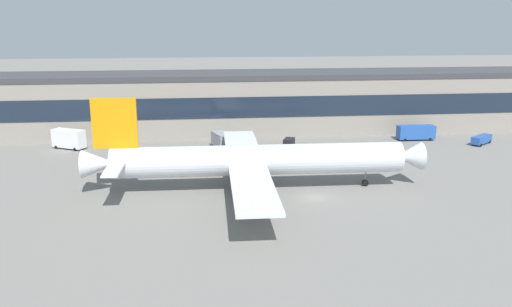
{
  "coord_description": "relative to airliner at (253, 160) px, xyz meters",
  "views": [
    {
      "loc": [
        -17.86,
        -76.45,
        27.35
      ],
      "look_at": [
        -8.42,
        9.05,
        5.0
      ],
      "focal_mm": 36.82,
      "sensor_mm": 36.0,
      "label": 1
    }
  ],
  "objects": [
    {
      "name": "ground_plane",
      "position": [
        9.35,
        -5.07,
        -4.94
      ],
      "size": [
        600.0,
        600.0,
        0.0
      ],
      "primitive_type": "plane",
      "color": "slate"
    },
    {
      "name": "terminal_building",
      "position": [
        9.35,
        45.4,
        2.34
      ],
      "size": [
        176.29,
        16.58,
        14.51
      ],
      "color": "gray",
      "rests_on": "ground_plane"
    },
    {
      "name": "catering_truck",
      "position": [
        -36.54,
        31.78,
        -2.64
      ],
      "size": [
        7.57,
        5.73,
        4.15
      ],
      "color": "white",
      "rests_on": "ground_plane"
    },
    {
      "name": "fuel_truck",
      "position": [
        41.13,
        31.51,
        -3.05
      ],
      "size": [
        8.44,
        2.94,
        3.35
      ],
      "color": "#2651A5",
      "rests_on": "ground_plane"
    },
    {
      "name": "stair_truck",
      "position": [
        -4.06,
        27.87,
        -2.96
      ],
      "size": [
        4.11,
        6.45,
        3.55
      ],
      "color": "gray",
      "rests_on": "ground_plane"
    },
    {
      "name": "baggage_tug",
      "position": [
        10.77,
        27.92,
        -3.85
      ],
      "size": [
        3.17,
        4.08,
        1.85
      ],
      "color": "black",
      "rests_on": "ground_plane"
    },
    {
      "name": "belt_loader",
      "position": [
        53.67,
        25.7,
        -3.78
      ],
      "size": [
        6.31,
        5.46,
        1.95
      ],
      "color": "#2651A5",
      "rests_on": "ground_plane"
    },
    {
      "name": "airliner",
      "position": [
        0.0,
        0.0,
        0.0
      ],
      "size": [
        55.35,
        47.45,
        15.37
      ],
      "color": "silver",
      "rests_on": "ground_plane"
    }
  ]
}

